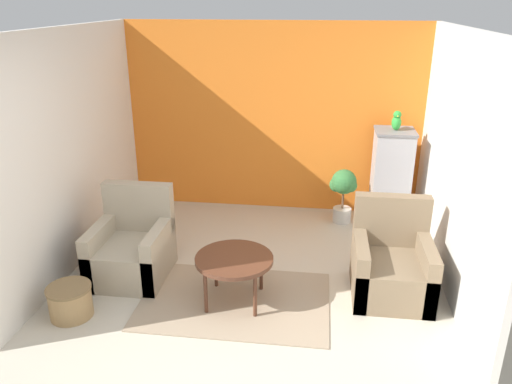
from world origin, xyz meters
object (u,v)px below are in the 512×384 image
Objects in this scene: coffee_table at (234,261)px; potted_plant at (343,189)px; wicker_basket at (70,300)px; birdcage at (390,181)px; armchair_left at (132,250)px; armchair_right at (391,266)px; parrot at (397,121)px.

potted_plant is (1.05, 1.97, 0.02)m from coffee_table.
birdcage is at bearing 37.98° from wicker_basket.
birdcage reaches higher than coffee_table.
armchair_left is at bearing -143.51° from potted_plant.
armchair_right is 3.80× the size of parrot.
parrot reaches higher than armchair_left.
parrot is at bearing 90.00° from birdcage.
armchair_left is at bearing -149.81° from parrot.
coffee_table is 0.59× the size of birdcage.
coffee_table is at bearing -118.09° from potted_plant.
parrot reaches higher than wicker_basket.
armchair_right is 1.63m from birdcage.
coffee_table is at bearing -17.67° from armchair_left.
parrot is (1.61, 1.95, 0.91)m from coffee_table.
wicker_basket is at bearing -142.00° from parrot.
armchair_left is 1.00× the size of armchair_right.
potted_plant is at bearing 104.48° from armchair_right.
coffee_table is at bearing -166.33° from armchair_right.
parrot reaches higher than potted_plant.
potted_plant is at bearing 178.07° from birdcage.
birdcage is at bearing 50.41° from coffee_table.
coffee_table is 2.54m from birdcage.
birdcage reaches higher than wicker_basket.
coffee_table is 3.03× the size of parrot.
birdcage reaches higher than armchair_right.
armchair_left is at bearing 69.05° from wicker_basket.
parrot reaches higher than birdcage.
wicker_basket is at bearing -110.95° from armchair_left.
armchair_right is 0.74× the size of birdcage.
armchair_right is 2.29× the size of wicker_basket.
armchair_left is 3.18m from birdcage.
armchair_left reaches higher than wicker_basket.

